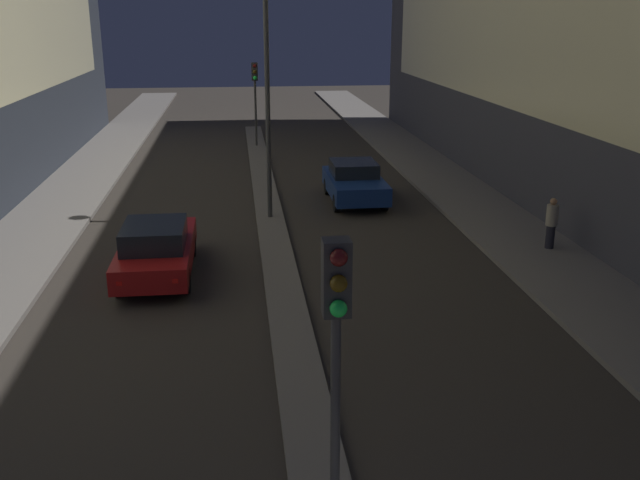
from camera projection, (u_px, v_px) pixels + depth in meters
The scene contains 7 objects.
median_strip at pixel (268, 209), 25.55m from camera, with size 0.93×38.49×0.15m.
traffic_light_near at pixel (336, 333), 8.17m from camera, with size 0.32×0.42×4.24m.
traffic_light_mid at pixel (255, 85), 36.52m from camera, with size 0.32×0.42×4.24m.
street_lamp at pixel (266, 22), 22.40m from camera, with size 0.56×0.56×9.19m.
car_left_lane at pixel (156, 249), 19.04m from camera, with size 1.87×4.68×1.52m.
car_right_lane at pixel (355, 182), 26.64m from camera, with size 1.95×4.23×1.48m.
pedestrian_on_right_sidewalk at pixel (552, 222), 20.87m from camera, with size 0.34×0.34×1.52m.
Camera 1 is at (-1.06, -4.48, 6.77)m, focal length 40.00 mm.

